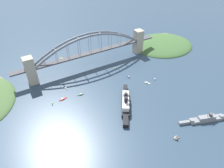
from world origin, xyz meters
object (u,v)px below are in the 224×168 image
small_boat_2 (176,137)px  small_boat_5 (81,95)px  ocean_liner (126,103)px  small_boat_4 (52,103)px  naval_cruiser (207,119)px  small_boat_3 (116,68)px  seaplane_taxiing_near_bridge (63,59)px  small_boat_6 (128,77)px  harbor_arch_bridge (90,53)px  small_boat_1 (66,88)px  small_boat_0 (63,99)px  small_boat_9 (155,79)px  small_boat_7 (147,83)px

small_boat_2 → small_boat_5: 153.35m
ocean_liner → small_boat_4: ocean_liner is taller
ocean_liner → naval_cruiser: 112.05m
ocean_liner → small_boat_2: 84.06m
small_boat_2 → small_boat_3: size_ratio=1.50×
seaplane_taxiing_near_bridge → small_boat_6: 139.91m
harbor_arch_bridge → small_boat_1: size_ratio=38.49×
small_boat_1 → small_boat_4: size_ratio=0.99×
small_boat_6 → harbor_arch_bridge: bearing=-59.4°
small_boat_1 → small_boat_2: small_boat_2 is taller
seaplane_taxiing_near_bridge → small_boat_0: 119.83m
small_boat_3 → small_boat_9: (-38.35, 64.21, -0.03)m
naval_cruiser → small_boat_4: size_ratio=10.42×
naval_cruiser → small_boat_0: bearing=-41.9°
seaplane_taxiing_near_bridge → small_boat_4: size_ratio=1.44×
small_boat_3 → harbor_arch_bridge: bearing=-40.2°
small_boat_4 → small_boat_9: 173.80m
harbor_arch_bridge → small_boat_4: (95.99, 66.94, -25.97)m
naval_cruiser → small_boat_3: bearing=-77.5°
small_boat_6 → small_boat_7: 35.33m
small_boat_0 → harbor_arch_bridge: bearing=-140.5°
small_boat_0 → small_boat_7: small_boat_7 is taller
harbor_arch_bridge → small_boat_6: (-39.78, 67.24, -25.92)m
small_boat_5 → small_boat_2: bearing=116.8°
small_boat_1 → small_boat_6: bearing=167.3°
ocean_liner → small_boat_1: 102.56m
small_boat_7 → seaplane_taxiing_near_bridge: bearing=-56.2°
small_boat_1 → seaplane_taxiing_near_bridge: bearing=-106.0°
naval_cruiser → seaplane_taxiing_near_bridge: (115.15, -251.95, -1.13)m
naval_cruiser → ocean_liner: bearing=-44.9°
ocean_liner → seaplane_taxiing_near_bridge: ocean_liner is taller
harbor_arch_bridge → small_boat_3: 55.13m
small_boat_2 → small_boat_7: (-39.75, -108.39, -3.20)m
seaplane_taxiing_near_bridge → small_boat_2: 260.46m
seaplane_taxiing_near_bridge → small_boat_5: bearing=84.3°
harbor_arch_bridge → small_boat_4: size_ratio=38.28×
harbor_arch_bridge → small_boat_5: 90.18m
small_boat_2 → small_boat_9: bearing=-117.5°
seaplane_taxiing_near_bridge → small_boat_0: (39.43, 113.15, -1.40)m
small_boat_0 → small_boat_4: bearing=5.4°
harbor_arch_bridge → small_boat_9: harbor_arch_bridge is taller
harbor_arch_bridge → ocean_liner: size_ratio=3.69×
small_boat_7 → small_boat_9: small_boat_7 is taller
ocean_liner → small_boat_2: ocean_liner is taller
small_boat_5 → small_boat_0: bearing=-8.2°
small_boat_0 → small_boat_3: bearing=-163.7°
small_boat_7 → small_boat_3: bearing=-72.9°
harbor_arch_bridge → small_boat_7: bearing=120.5°
ocean_liner → small_boat_6: ocean_liner is taller
small_boat_0 → small_boat_6: small_boat_6 is taller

